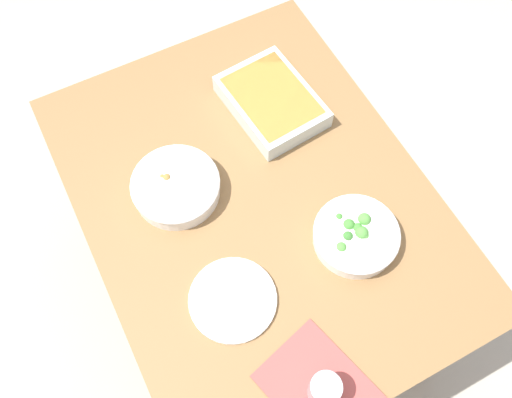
{
  "coord_description": "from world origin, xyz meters",
  "views": [
    {
      "loc": [
        0.59,
        -0.31,
        2.08
      ],
      "look_at": [
        0.0,
        0.0,
        0.74
      ],
      "focal_mm": 38.71,
      "sensor_mm": 36.0,
      "label": 1
    }
  ],
  "objects_px": {
    "stew_bowl": "(176,187)",
    "broccoli_bowl": "(356,236)",
    "baking_dish": "(272,101)",
    "side_plate": "(233,300)",
    "spoon_by_stew": "(193,189)",
    "drink_cup": "(324,390)"
  },
  "relations": [
    {
      "from": "stew_bowl",
      "to": "broccoli_bowl",
      "type": "xyz_separation_m",
      "value": [
        0.34,
        0.35,
        -0.0
      ]
    },
    {
      "from": "baking_dish",
      "to": "side_plate",
      "type": "relative_size",
      "value": 1.45
    },
    {
      "from": "stew_bowl",
      "to": "baking_dish",
      "type": "height_order",
      "value": "same"
    },
    {
      "from": "stew_bowl",
      "to": "baking_dish",
      "type": "distance_m",
      "value": 0.38
    },
    {
      "from": "stew_bowl",
      "to": "broccoli_bowl",
      "type": "height_order",
      "value": "broccoli_bowl"
    },
    {
      "from": "drink_cup",
      "to": "spoon_by_stew",
      "type": "distance_m",
      "value": 0.62
    },
    {
      "from": "side_plate",
      "to": "spoon_by_stew",
      "type": "xyz_separation_m",
      "value": [
        -0.33,
        0.04,
        -0.0
      ]
    },
    {
      "from": "stew_bowl",
      "to": "broccoli_bowl",
      "type": "distance_m",
      "value": 0.49
    },
    {
      "from": "broccoli_bowl",
      "to": "drink_cup",
      "type": "distance_m",
      "value": 0.39
    },
    {
      "from": "broccoli_bowl",
      "to": "baking_dish",
      "type": "bearing_deg",
      "value": 179.05
    },
    {
      "from": "baking_dish",
      "to": "spoon_by_stew",
      "type": "relative_size",
      "value": 1.86
    },
    {
      "from": "drink_cup",
      "to": "spoon_by_stew",
      "type": "relative_size",
      "value": 0.5
    },
    {
      "from": "baking_dish",
      "to": "broccoli_bowl",
      "type": "bearing_deg",
      "value": -0.95
    },
    {
      "from": "stew_bowl",
      "to": "baking_dish",
      "type": "bearing_deg",
      "value": 109.61
    },
    {
      "from": "baking_dish",
      "to": "side_plate",
      "type": "bearing_deg",
      "value": -37.56
    },
    {
      "from": "broccoli_bowl",
      "to": "baking_dish",
      "type": "xyz_separation_m",
      "value": [
        -0.47,
        0.01,
        0.0
      ]
    },
    {
      "from": "broccoli_bowl",
      "to": "drink_cup",
      "type": "height_order",
      "value": "drink_cup"
    },
    {
      "from": "broccoli_bowl",
      "to": "spoon_by_stew",
      "type": "distance_m",
      "value": 0.45
    },
    {
      "from": "side_plate",
      "to": "stew_bowl",
      "type": "bearing_deg",
      "value": 179.8
    },
    {
      "from": "stew_bowl",
      "to": "side_plate",
      "type": "xyz_separation_m",
      "value": [
        0.34,
        -0.0,
        -0.03
      ]
    },
    {
      "from": "stew_bowl",
      "to": "drink_cup",
      "type": "xyz_separation_m",
      "value": [
        0.63,
        0.09,
        0.01
      ]
    },
    {
      "from": "spoon_by_stew",
      "to": "baking_dish",
      "type": "bearing_deg",
      "value": 114.06
    }
  ]
}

